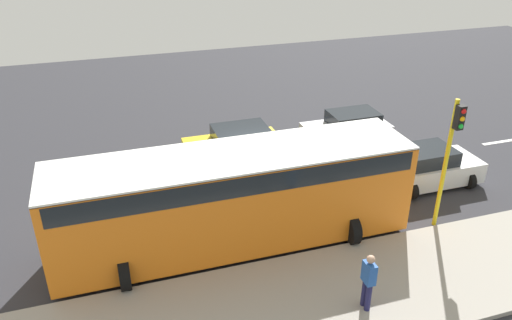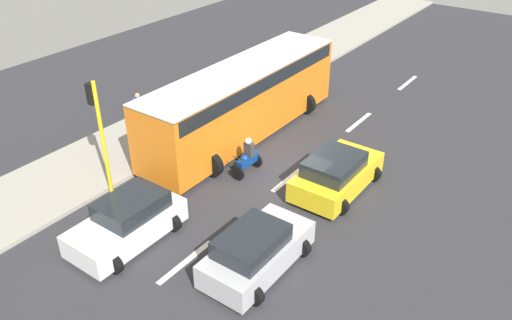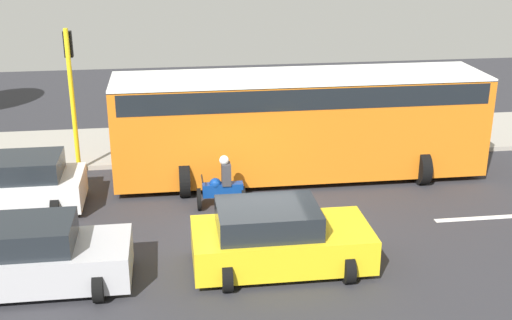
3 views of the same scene
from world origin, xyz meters
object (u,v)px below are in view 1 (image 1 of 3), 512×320
(city_bus, at_px, (234,193))
(pedestrian_near_signal, at_px, (368,280))
(motorcycle, at_px, (286,182))
(traffic_light_corner, at_px, (451,148))
(car_yellow_cab, at_px, (235,146))
(car_silver, at_px, (347,130))
(car_white, at_px, (428,167))

(city_bus, relative_size, pedestrian_near_signal, 6.51)
(motorcycle, bearing_deg, traffic_light_corner, 52.04)
(car_yellow_cab, xyz_separation_m, pedestrian_near_signal, (9.51, 0.91, 0.35))
(car_silver, distance_m, car_white, 4.38)
(car_silver, relative_size, motorcycle, 2.50)
(motorcycle, height_order, traffic_light_corner, traffic_light_corner)
(car_yellow_cab, xyz_separation_m, car_silver, (-0.14, 5.25, -0.00))
(car_yellow_cab, bearing_deg, city_bus, -15.78)
(car_silver, xyz_separation_m, motorcycle, (3.54, -4.28, -0.07))
(car_yellow_cab, height_order, city_bus, city_bus)
(car_silver, bearing_deg, car_yellow_cab, -88.46)
(car_white, bearing_deg, car_yellow_cab, -121.62)
(city_bus, distance_m, motorcycle, 3.50)
(motorcycle, bearing_deg, car_silver, 129.62)
(city_bus, relative_size, traffic_light_corner, 2.44)
(city_bus, bearing_deg, motorcycle, 129.74)
(car_white, height_order, pedestrian_near_signal, pedestrian_near_signal)
(traffic_light_corner, bearing_deg, car_silver, 179.25)
(city_bus, bearing_deg, traffic_light_corner, 80.18)
(car_white, distance_m, pedestrian_near_signal, 7.87)
(car_yellow_cab, relative_size, pedestrian_near_signal, 2.37)
(car_yellow_cab, relative_size, car_white, 1.05)
(pedestrian_near_signal, xyz_separation_m, traffic_light_corner, (-2.84, 4.25, 1.87))
(city_bus, bearing_deg, pedestrian_near_signal, 31.63)
(car_white, distance_m, city_bus, 8.32)
(car_yellow_cab, bearing_deg, pedestrian_near_signal, 5.48)
(car_silver, bearing_deg, car_white, 17.33)
(car_yellow_cab, xyz_separation_m, car_white, (4.04, 6.56, -0.00))
(car_white, xyz_separation_m, pedestrian_near_signal, (5.47, -5.64, 0.35))
(motorcycle, distance_m, pedestrian_near_signal, 6.13)
(pedestrian_near_signal, bearing_deg, car_silver, 155.79)
(car_yellow_cab, distance_m, motorcycle, 3.54)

